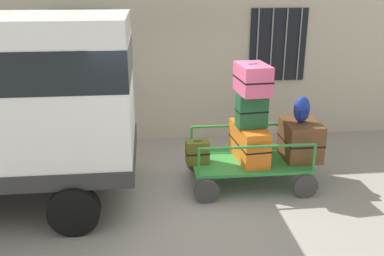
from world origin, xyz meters
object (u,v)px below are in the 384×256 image
(suitcase_center_bottom, at_px, (300,140))
(backpack, at_px, (302,110))
(suitcase_midleft_top, at_px, (253,79))
(suitcase_left_bottom, at_px, (197,152))
(luggage_cart, at_px, (249,164))
(suitcase_midleft_middle, at_px, (252,111))
(suitcase_midleft_bottom, at_px, (249,143))

(suitcase_center_bottom, relative_size, backpack, 1.70)
(suitcase_midleft_top, xyz_separation_m, backpack, (0.84, -0.02, -0.53))
(suitcase_left_bottom, bearing_deg, backpack, 0.73)
(luggage_cart, distance_m, suitcase_left_bottom, 0.92)
(suitcase_midleft_middle, bearing_deg, backpack, 1.23)
(suitcase_midleft_top, distance_m, backpack, 0.99)
(luggage_cart, xyz_separation_m, suitcase_midleft_top, (-0.00, 0.01, 1.46))
(suitcase_midleft_bottom, height_order, suitcase_midleft_top, suitcase_midleft_top)
(suitcase_left_bottom, relative_size, suitcase_center_bottom, 0.52)
(backpack, bearing_deg, suitcase_midleft_bottom, 177.11)
(suitcase_left_bottom, bearing_deg, luggage_cart, 1.97)
(suitcase_midleft_top, bearing_deg, suitcase_midleft_middle, -90.00)
(suitcase_midleft_top, distance_m, suitcase_center_bottom, 1.38)
(suitcase_midleft_bottom, bearing_deg, suitcase_left_bottom, -175.80)
(luggage_cart, relative_size, backpack, 4.52)
(luggage_cart, xyz_separation_m, suitcase_center_bottom, (0.87, 0.02, 0.40))
(suitcase_midleft_middle, height_order, suitcase_midleft_top, suitcase_midleft_top)
(suitcase_midleft_bottom, xyz_separation_m, suitcase_midleft_middle, (0.00, -0.06, 0.57))
(luggage_cart, xyz_separation_m, suitcase_left_bottom, (-0.87, -0.03, 0.28))
(suitcase_center_bottom, xyz_separation_m, backpack, (-0.03, -0.03, 0.54))
(suitcase_center_bottom, bearing_deg, luggage_cart, -178.54)
(suitcase_left_bottom, distance_m, backpack, 1.84)
(suitcase_left_bottom, relative_size, suitcase_midleft_top, 0.53)
(backpack, bearing_deg, suitcase_left_bottom, -179.27)
(luggage_cart, bearing_deg, backpack, -0.57)
(suitcase_midleft_top, relative_size, backpack, 1.67)
(luggage_cart, relative_size, suitcase_midleft_middle, 3.59)
(luggage_cart, xyz_separation_m, suitcase_midleft_bottom, (-0.00, 0.03, 0.38))
(luggage_cart, relative_size, suitcase_center_bottom, 2.65)
(suitcase_midleft_middle, relative_size, backpack, 1.26)
(suitcase_left_bottom, distance_m, suitcase_midleft_bottom, 0.88)
(suitcase_left_bottom, relative_size, suitcase_midleft_bottom, 0.39)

